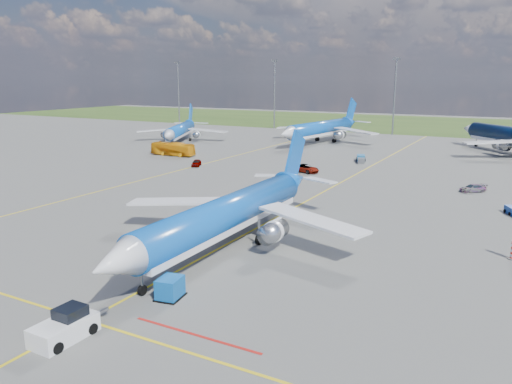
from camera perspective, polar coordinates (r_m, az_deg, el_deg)
The scene contains 14 objects.
ground at distance 52.58m, azimuth -2.66°, elevation -5.61°, with size 400.00×400.00×0.00m, color #525250.
grass_strip at distance 195.05m, azimuth 20.96°, elevation 7.14°, with size 400.00×80.00×0.01m, color #2D4719.
taxiway_lines at distance 76.70m, azimuth 8.21°, elevation 0.20°, with size 60.25×160.00×0.02m.
floodlight_masts at distance 153.48m, azimuth 22.97°, elevation 10.35°, with size 202.20×0.50×22.70m.
bg_jet_nw at distance 135.55m, azimuth -8.61°, elevation 5.68°, with size 26.63×34.95×9.15m, color #0C4FAF, non-canonical shape.
bg_jet_nnw at distance 133.46m, azimuth 7.40°, elevation 5.60°, with size 31.52×41.36×10.83m, color #0C4FAF, non-canonical shape.
main_airliner at distance 50.73m, azimuth -3.28°, elevation -6.32°, with size 29.47×38.68×10.13m, color #0C4FAF, non-canonical shape.
pushback_tug at distance 35.97m, azimuth -20.95°, elevation -14.19°, with size 2.26×5.94×2.01m.
uld_container at distance 39.88m, azimuth -9.80°, elevation -10.74°, with size 1.64×2.05×1.64m, color #0B4F9D.
apron_bus at distance 111.47m, azimuth -9.48°, elevation 4.86°, with size 2.44×10.41×2.90m, color orange.
service_car_a at distance 97.41m, azimuth -6.83°, elevation 3.33°, with size 1.54×3.82×1.30m, color #999999.
service_car_b at distance 90.72m, azimuth 5.68°, elevation 2.70°, with size 2.43×5.26×1.46m, color #999999.
service_car_c at distance 81.44m, azimuth 23.53°, elevation 0.40°, with size 1.63×4.01×1.16m, color #999999.
baggage_tug_c at distance 104.28m, azimuth 11.91°, elevation 3.73°, with size 3.07×5.63×1.22m.
Camera 1 is at (25.93, -42.59, 16.67)m, focal length 35.00 mm.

